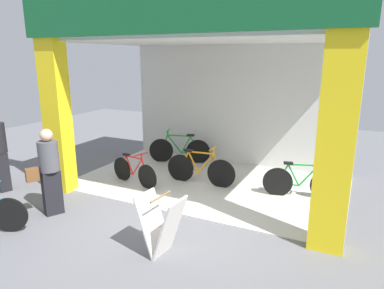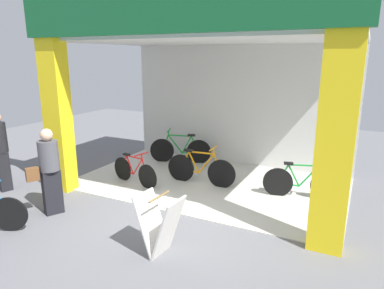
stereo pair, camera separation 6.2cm
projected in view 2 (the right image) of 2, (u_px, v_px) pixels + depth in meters
The scene contains 9 objects.
ground_plane at pixel (171, 213), 6.66m from camera, with size 20.22×20.22×0.00m, color slate.
shop_facade at pixel (211, 90), 7.71m from camera, with size 6.31×3.96×4.10m.
bicycle_inside_0 at pixel (200, 169), 8.05m from camera, with size 1.69×0.46×0.93m.
bicycle_inside_1 at pixel (301, 182), 7.27m from camera, with size 1.57×0.50×0.88m.
bicycle_inside_2 at pixel (181, 150), 9.70m from camera, with size 1.64×0.64×0.95m.
bicycle_inside_3 at pixel (134, 171), 8.07m from camera, with size 1.42×0.45×0.80m.
sandwich_board_sign at pixel (160, 225), 5.18m from camera, with size 0.68×0.53×0.95m.
pedestrian_0 at pixel (0, 151), 7.60m from camera, with size 0.43×0.43×1.75m.
pedestrian_1 at pixel (49, 170), 6.47m from camera, with size 0.50×0.65×1.65m.
Camera 2 is at (3.13, -5.29, 2.93)m, focal length 32.41 mm.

